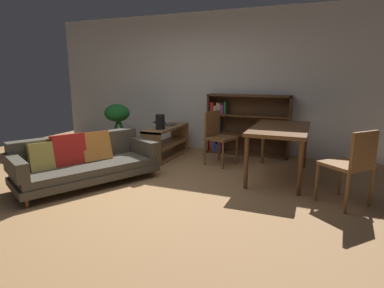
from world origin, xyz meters
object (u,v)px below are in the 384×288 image
dining_table (280,132)px  dining_chair_near (218,134)px  potted_floor_plant (117,118)px  dining_chair_far (351,163)px  bookshelf (243,125)px  fabric_couch (83,161)px  open_laptop (167,124)px  media_console (166,142)px  desk_speaker (160,122)px

dining_table → dining_chair_near: 1.13m
potted_floor_plant → dining_chair_far: size_ratio=1.05×
potted_floor_plant → dining_chair_far: 4.19m
bookshelf → fabric_couch: bearing=-124.1°
open_laptop → media_console: bearing=-65.5°
fabric_couch → dining_table: 2.85m
dining_table → desk_speaker: bearing=175.7°
fabric_couch → dining_chair_near: bearing=48.5°
fabric_couch → dining_chair_far: size_ratio=2.26×
potted_floor_plant → open_laptop: bearing=14.6°
media_console → dining_chair_far: 3.23m
dining_table → fabric_couch: bearing=-152.9°
open_laptop → dining_table: dining_table is taller
potted_floor_plant → dining_table: 3.15m
potted_floor_plant → bookshelf: (2.30, 0.82, -0.11)m
dining_chair_near → bookshelf: size_ratio=0.58×
desk_speaker → bookshelf: size_ratio=0.17×
desk_speaker → open_laptop: bearing=104.2°
fabric_couch → media_console: (0.44, 1.74, -0.04)m
dining_chair_far → bookshelf: 2.65m
fabric_couch → potted_floor_plant: potted_floor_plant is taller
media_console → open_laptop: (-0.09, 0.20, 0.31)m
bookshelf → dining_chair_near: bearing=-105.8°
dining_table → dining_chair_near: bearing=161.4°
desk_speaker → potted_floor_plant: 1.10m
dining_chair_far → bookshelf: (-1.71, 2.02, 0.05)m
open_laptop → dining_chair_near: size_ratio=0.53×
dining_chair_far → fabric_couch: bearing=-171.7°
desk_speaker → bookshelf: (1.23, 1.07, -0.13)m
open_laptop → bookshelf: (1.36, 0.57, -0.02)m
dining_table → potted_floor_plant: bearing=172.6°
open_laptop → bookshelf: bookshelf is taller
open_laptop → bookshelf: bearing=22.9°
desk_speaker → dining_chair_near: size_ratio=0.28×
desk_speaker → dining_chair_near: (0.99, 0.20, -0.19)m
fabric_couch → dining_chair_near: dining_chair_near is taller
potted_floor_plant → dining_chair_near: bearing=-1.4°
open_laptop → desk_speaker: desk_speaker is taller
dining_chair_near → dining_chair_far: 2.27m
fabric_couch → desk_speaker: desk_speaker is taller
media_console → dining_table: dining_table is taller
media_console → desk_speaker: desk_speaker is taller
open_laptop → desk_speaker: bearing=-75.8°
dining_table → bookshelf: 1.48m
dining_table → media_console: bearing=167.8°
fabric_couch → dining_chair_near: size_ratio=2.27×
desk_speaker → dining_table: bearing=-4.3°
desk_speaker → dining_table: size_ratio=0.18×
potted_floor_plant → bookshelf: bookshelf is taller
fabric_couch → open_laptop: bearing=79.9°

